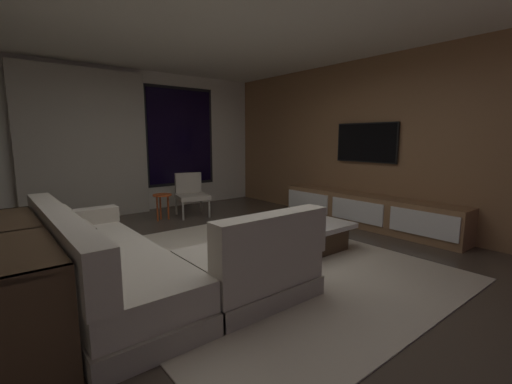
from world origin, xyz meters
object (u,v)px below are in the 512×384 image
object	(u,v)px
sectional_couch	(143,265)
coffee_table	(293,234)
side_stool	(162,199)
console_table_behind_couch	(18,272)
mounted_tv	(366,143)
accent_chair_near_window	(191,192)
book_stack_on_coffee_table	(280,218)
media_console	(367,212)

from	to	relation	value
sectional_couch	coffee_table	size ratio (longest dim) A/B	2.16
side_stool	console_table_behind_couch	bearing A→B (deg)	-131.94
mounted_tv	side_stool	bearing A→B (deg)	137.83
side_stool	accent_chair_near_window	bearing A→B (deg)	5.14
mounted_tv	console_table_behind_couch	world-z (taller)	mounted_tv
side_stool	console_table_behind_couch	distance (m)	3.39
side_stool	mounted_tv	distance (m)	3.58
book_stack_on_coffee_table	mounted_tv	bearing A→B (deg)	3.68
side_stool	media_console	xyz separation A→B (m)	(2.37, -2.51, -0.12)
coffee_table	accent_chair_near_window	bearing A→B (deg)	91.85
coffee_table	mounted_tv	world-z (taller)	mounted_tv
coffee_table	mounted_tv	size ratio (longest dim) A/B	1.05
sectional_couch	book_stack_on_coffee_table	size ratio (longest dim) A/B	9.00
sectional_couch	console_table_behind_couch	distance (m)	0.93
side_stool	console_table_behind_couch	size ratio (longest dim) A/B	0.22
mounted_tv	console_table_behind_couch	size ratio (longest dim) A/B	0.53
coffee_table	console_table_behind_couch	world-z (taller)	console_table_behind_couch
coffee_table	side_stool	distance (m)	2.63
media_console	console_table_behind_couch	bearing A→B (deg)	-179.81
sectional_couch	book_stack_on_coffee_table	bearing A→B (deg)	6.46
console_table_behind_couch	media_console	bearing A→B (deg)	0.19
book_stack_on_coffee_table	mounted_tv	world-z (taller)	mounted_tv
sectional_couch	side_stool	distance (m)	2.98
media_console	accent_chair_near_window	bearing A→B (deg)	124.88
coffee_table	book_stack_on_coffee_table	distance (m)	0.28
coffee_table	book_stack_on_coffee_table	world-z (taller)	book_stack_on_coffee_table
book_stack_on_coffee_table	accent_chair_near_window	bearing A→B (deg)	88.75
coffee_table	accent_chair_near_window	distance (m)	2.61
sectional_couch	mounted_tv	xyz separation A→B (m)	(3.91, 0.34, 1.06)
sectional_couch	media_console	bearing A→B (deg)	2.24
sectional_couch	console_table_behind_couch	xyz separation A→B (m)	(-0.91, 0.13, 0.13)
media_console	coffee_table	bearing A→B (deg)	-178.98
sectional_couch	console_table_behind_couch	bearing A→B (deg)	171.89
book_stack_on_coffee_table	media_console	world-z (taller)	media_console
sectional_couch	book_stack_on_coffee_table	world-z (taller)	sectional_couch
mounted_tv	sectional_couch	bearing A→B (deg)	-174.97
sectional_couch	accent_chair_near_window	xyz separation A→B (m)	(1.94, 2.71, 0.14)
console_table_behind_couch	side_stool	bearing A→B (deg)	48.06
coffee_table	mounted_tv	xyz separation A→B (m)	(1.88, 0.23, 1.16)
accent_chair_near_window	media_console	bearing A→B (deg)	-55.12
accent_chair_near_window	coffee_table	bearing A→B (deg)	-88.15
mounted_tv	console_table_behind_couch	bearing A→B (deg)	-177.46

